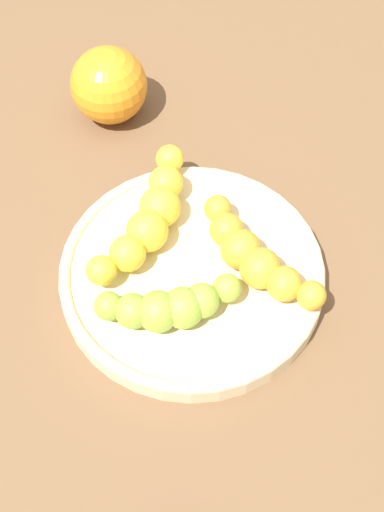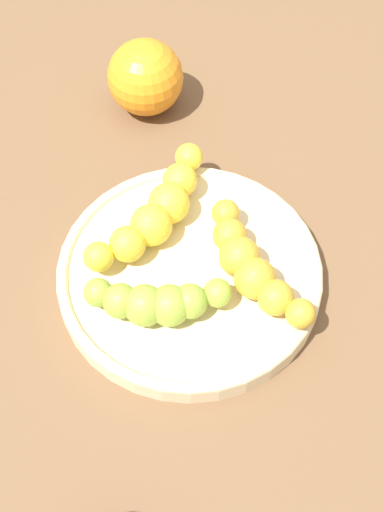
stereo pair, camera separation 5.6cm
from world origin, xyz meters
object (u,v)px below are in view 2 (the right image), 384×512
Objects in this scene: fruit_bowl at (192,273)px; banana_yellow at (158,212)px; orange_fruit at (147,77)px; banana_green at (160,302)px; banana_spotted at (254,266)px.

fruit_bowl is 1.65× the size of banana_yellow.
banana_yellow is 0.17m from orange_fruit.
orange_fruit reaches higher than banana_green.
banana_green is (0.08, 0.03, -0.00)m from banana_spotted.
banana_spotted is 1.04× the size of banana_green.
banana_spotted reaches higher than fruit_bowl.
banana_yellow is at bearing -57.81° from fruit_bowl.
banana_spotted is 0.90× the size of banana_yellow.
banana_spotted is 0.24m from orange_fruit.
banana_spotted is (-0.05, 0.01, 0.02)m from fruit_bowl.
orange_fruit reaches higher than banana_spotted.
orange_fruit is at bearing -175.47° from banana_green.
banana_yellow is 0.09m from banana_green.
orange_fruit reaches higher than banana_yellow.
fruit_bowl is 0.06m from banana_spotted.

